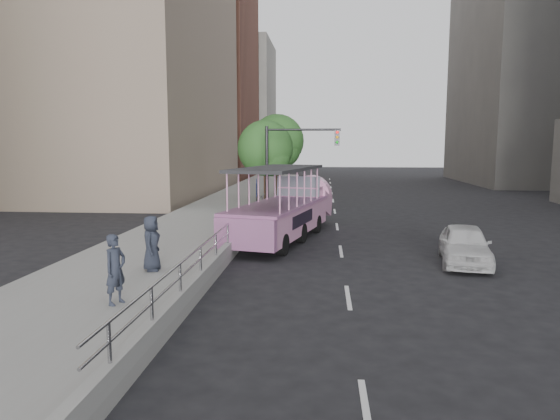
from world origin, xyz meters
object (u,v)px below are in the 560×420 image
at_px(pedestrian_far, 151,243).
at_px(traffic_signal, 288,157).
at_px(pedestrian_near, 115,269).
at_px(street_tree_far, 279,143).
at_px(duck_boat, 286,211).
at_px(parking_sign, 257,198).
at_px(street_tree_near, 267,150).
at_px(car, 465,244).

relative_size(pedestrian_far, traffic_signal, 0.33).
bearing_deg(pedestrian_near, street_tree_far, 16.92).
xyz_separation_m(duck_boat, parking_sign, (-1.55, 1.50, 0.42)).
bearing_deg(traffic_signal, street_tree_near, 114.98).
distance_m(car, parking_sign, 10.25).
bearing_deg(street_tree_far, car, -66.89).
xyz_separation_m(pedestrian_near, traffic_signal, (3.02, 16.50, 2.33)).
bearing_deg(street_tree_near, duck_boat, -78.02).
relative_size(pedestrian_near, street_tree_near, 0.30).
bearing_deg(traffic_signal, duck_boat, -86.75).
xyz_separation_m(pedestrian_near, parking_sign, (1.79, 12.40, 0.45)).
relative_size(pedestrian_near, traffic_signal, 0.33).
height_order(pedestrian_far, parking_sign, parking_sign).
bearing_deg(street_tree_far, pedestrian_far, -94.73).
distance_m(duck_boat, parking_sign, 2.20).
bearing_deg(street_tree_near, traffic_signal, -65.02).
distance_m(duck_boat, pedestrian_near, 11.40).
height_order(car, parking_sign, parking_sign).
bearing_deg(street_tree_far, street_tree_near, -91.91).
xyz_separation_m(parking_sign, street_tree_far, (-0.17, 13.53, 2.69)).
xyz_separation_m(parking_sign, traffic_signal, (1.23, 4.10, 1.88)).
bearing_deg(duck_boat, street_tree_near, 101.98).
bearing_deg(street_tree_near, pedestrian_far, -95.74).
height_order(duck_boat, pedestrian_far, duck_boat).
xyz_separation_m(duck_boat, pedestrian_far, (-3.59, -7.62, -0.04)).
bearing_deg(street_tree_near, parking_sign, -87.21).
relative_size(duck_boat, parking_sign, 3.92).
distance_m(duck_boat, car, 8.09).
distance_m(car, pedestrian_near, 11.83).
bearing_deg(duck_boat, parking_sign, 135.90).
bearing_deg(parking_sign, traffic_signal, 73.28).
xyz_separation_m(traffic_signal, street_tree_near, (-1.60, 3.43, 0.32)).
relative_size(parking_sign, traffic_signal, 0.49).
xyz_separation_m(car, street_tree_near, (-8.57, 13.60, 3.13)).
relative_size(parking_sign, street_tree_far, 0.39).
bearing_deg(parking_sign, car, -36.53).
distance_m(pedestrian_near, street_tree_far, 26.16).
relative_size(duck_boat, pedestrian_far, 5.83).
height_order(car, street_tree_near, street_tree_near).
bearing_deg(car, parking_sign, 153.13).
relative_size(car, pedestrian_near, 2.33).
relative_size(pedestrian_near, parking_sign, 0.68).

